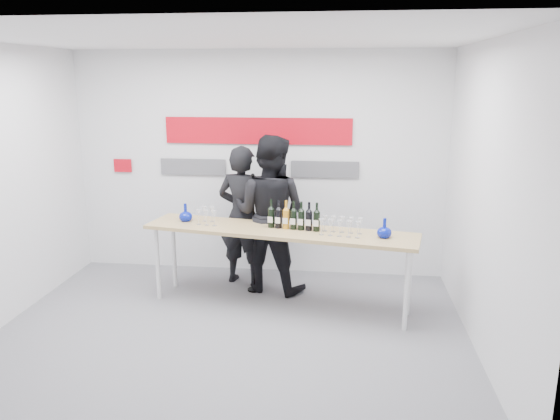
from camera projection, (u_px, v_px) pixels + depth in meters
The scene contains 12 objects.
ground at pixel (230, 333), 5.79m from camera, with size 5.00×5.00×0.00m, color slate.
back_wall at pixel (258, 164), 7.36m from camera, with size 5.00×0.04×3.00m, color silver.
signage at pixel (254, 142), 7.27m from camera, with size 3.38×0.02×0.79m.
tasting_table at pixel (279, 235), 6.27m from camera, with size 3.22×1.19×0.95m.
wine_bottles at pixel (294, 215), 6.21m from camera, with size 0.62×0.18×0.33m.
decanter_left at pixel (185, 212), 6.58m from camera, with size 0.16×0.16×0.21m, color #081693, non-canonical shape.
decanter_right at pixel (384, 228), 5.91m from camera, with size 0.16×0.16×0.21m, color #081693, non-canonical shape.
glasses_left at pixel (207, 216), 6.47m from camera, with size 0.26×0.26×0.18m.
glasses_right at pixel (341, 226), 6.02m from camera, with size 0.49×0.29×0.18m.
presenter_left at pixel (242, 216), 7.02m from camera, with size 0.66×0.43×1.81m, color black.
presenter_right at pixel (270, 214), 6.79m from camera, with size 0.96×0.75×1.97m, color black.
mic_stand at pixel (254, 256), 6.84m from camera, with size 0.18×0.18×1.52m.
Camera 1 is at (1.14, -5.21, 2.64)m, focal length 35.00 mm.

